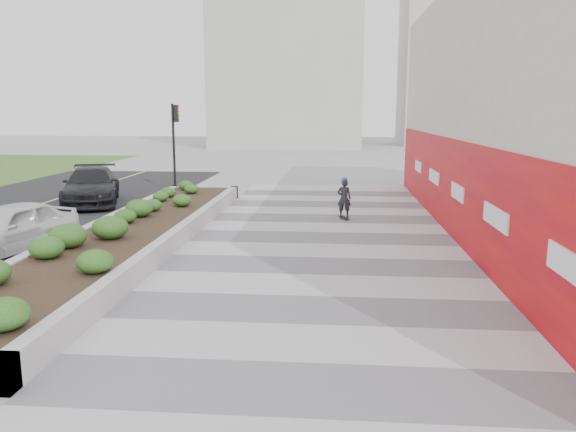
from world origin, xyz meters
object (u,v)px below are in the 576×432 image
Objects in this scene: traffic_signal_near at (175,135)px; skateboarder at (344,198)px; planter at (135,230)px; car_dark at (91,186)px; car_white at (8,228)px.

skateboarder is at bearing -37.81° from traffic_signal_near.
skateboarder reaches higher than planter.
traffic_signal_near is 4.84m from car_dark.
traffic_signal_near is 1.02× the size of car_white.
traffic_signal_near is at bearing 33.55° from car_dark.
car_white is at bearing -154.17° from planter.
traffic_signal_near reaches higher than skateboarder.
planter is 3.34m from car_white.
car_dark is at bearing 116.16° from car_white.
skateboarder is at bearing -33.27° from car_dark.
planter is at bearing -77.19° from car_dark.
car_dark is (-1.39, 8.44, 0.06)m from car_white.
car_white is at bearing -99.97° from car_dark.
skateboarder is 0.29× the size of car_dark.
planter is 4.29× the size of traffic_signal_near.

